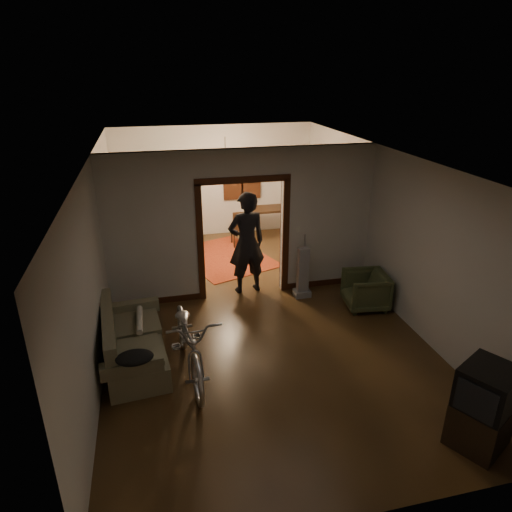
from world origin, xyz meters
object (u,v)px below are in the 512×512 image
object	(u,v)px
armchair	(365,290)
locker	(165,204)
sofa	(133,338)
bicycle	(189,340)
person	(247,243)
desk	(269,224)

from	to	relation	value
armchair	locker	distance (m)	5.48
sofa	locker	bearing A→B (deg)	76.02
bicycle	person	world-z (taller)	person
sofa	person	size ratio (longest dim) A/B	0.90
sofa	bicycle	bearing A→B (deg)	-34.88
person	bicycle	bearing A→B (deg)	51.95
person	desk	world-z (taller)	person
sofa	armchair	distance (m)	4.16
sofa	person	bearing A→B (deg)	36.47
sofa	locker	distance (m)	5.15
sofa	armchair	size ratio (longest dim) A/B	2.42
armchair	person	distance (m)	2.37
person	desk	distance (m)	3.01
sofa	bicycle	size ratio (longest dim) A/B	0.88
armchair	desk	bearing A→B (deg)	-161.58
locker	desk	size ratio (longest dim) A/B	1.79
armchair	desk	xyz separation A→B (m)	(-0.80, 3.87, 0.07)
bicycle	armchair	world-z (taller)	bicycle
person	locker	world-z (taller)	person
locker	sofa	bearing A→B (deg)	-92.37
bicycle	sofa	bearing A→B (deg)	146.79
sofa	locker	xyz separation A→B (m)	(0.75, 5.06, 0.56)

